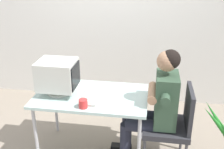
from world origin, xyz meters
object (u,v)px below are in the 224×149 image
object	(u,v)px
crt_monitor	(58,75)
person_seated	(156,104)
office_chair	(173,122)
desk_mug	(83,103)
keyboard	(92,94)
desk	(92,99)

from	to	relation	value
crt_monitor	person_seated	world-z (taller)	person_seated
office_chair	person_seated	world-z (taller)	person_seated
person_seated	office_chair	bearing A→B (deg)	-0.00
desk_mug	keyboard	bearing A→B (deg)	84.25
keyboard	desk	bearing A→B (deg)	112.29
keyboard	desk_mug	distance (m)	0.26
desk_mug	crt_monitor	bearing A→B (deg)	142.77
desk	person_seated	size ratio (longest dim) A/B	0.94
office_chair	person_seated	distance (m)	0.28
desk	person_seated	distance (m)	0.69
crt_monitor	person_seated	distance (m)	1.06
crt_monitor	desk_mug	distance (m)	0.46
desk	desk_mug	xyz separation A→B (m)	(-0.02, -0.28, 0.10)
office_chair	person_seated	bearing A→B (deg)	180.00
office_chair	keyboard	bearing A→B (deg)	178.07
person_seated	keyboard	bearing A→B (deg)	177.52
office_chair	desk_mug	size ratio (longest dim) A/B	9.02
person_seated	crt_monitor	bearing A→B (deg)	178.54
crt_monitor	office_chair	distance (m)	1.31
desk	crt_monitor	size ratio (longest dim) A/B	2.99
desk	keyboard	size ratio (longest dim) A/B	2.51
desk	desk_mug	bearing A→B (deg)	-93.66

